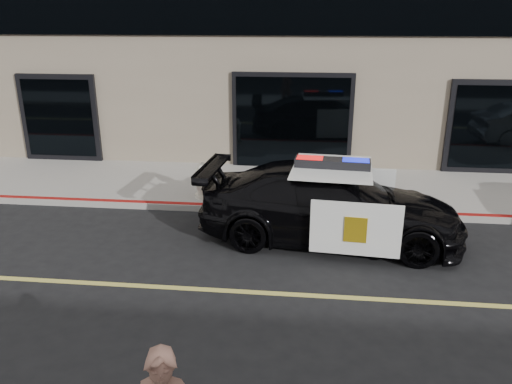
# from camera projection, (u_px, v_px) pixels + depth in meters

# --- Properties ---
(ground) EXTENTS (120.00, 120.00, 0.00)m
(ground) POSITION_uv_depth(u_px,v_px,m) (334.00, 297.00, 8.21)
(ground) COLOR black
(ground) RESTS_ON ground
(sidewalk_n) EXTENTS (60.00, 3.50, 0.15)m
(sidewalk_n) POSITION_uv_depth(u_px,v_px,m) (326.00, 189.00, 13.10)
(sidewalk_n) COLOR gray
(sidewalk_n) RESTS_ON ground
(police_car) EXTENTS (3.05, 5.65, 1.73)m
(police_car) POSITION_uv_depth(u_px,v_px,m) (330.00, 204.00, 10.07)
(police_car) COLOR black
(police_car) RESTS_ON ground
(fire_hydrant) EXTENTS (0.40, 0.56, 0.89)m
(fire_hydrant) POSITION_uv_depth(u_px,v_px,m) (203.00, 181.00, 12.12)
(fire_hydrant) COLOR beige
(fire_hydrant) RESTS_ON sidewalk_n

